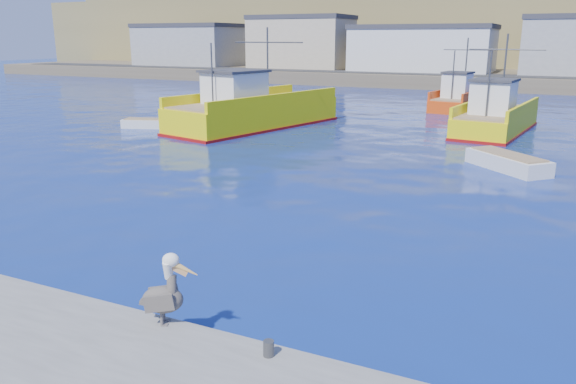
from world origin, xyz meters
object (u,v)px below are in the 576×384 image
at_px(boat_orange, 459,98).
at_px(skiff_left, 149,124).
at_px(trawler_yellow_a, 252,111).
at_px(trawler_yellow_b, 495,118).
at_px(skiff_mid, 507,163).
at_px(pelican, 165,294).

relative_size(boat_orange, skiff_left, 2.16).
height_order(trawler_yellow_a, trawler_yellow_b, trawler_yellow_a).
height_order(trawler_yellow_b, skiff_left, trawler_yellow_b).
distance_m(trawler_yellow_a, skiff_mid, 18.20).
height_order(boat_orange, skiff_mid, boat_orange).
relative_size(trawler_yellow_b, skiff_left, 2.74).
bearing_deg(boat_orange, skiff_left, -132.35).
bearing_deg(trawler_yellow_a, pelican, -64.46).
distance_m(boat_orange, skiff_mid, 23.08).
height_order(boat_orange, pelican, boat_orange).
bearing_deg(trawler_yellow_b, pelican, -95.70).
distance_m(trawler_yellow_b, pelican, 30.89).
relative_size(boat_orange, pelican, 5.49).
relative_size(trawler_yellow_a, boat_orange, 1.72).
bearing_deg(pelican, trawler_yellow_b, 84.30).
bearing_deg(trawler_yellow_b, boat_orange, 109.93).
relative_size(skiff_left, pelican, 2.54).
bearing_deg(skiff_mid, pelican, -103.63).
relative_size(boat_orange, skiff_mid, 1.99).
xyz_separation_m(trawler_yellow_b, pelican, (-3.07, -30.73, 0.16)).
bearing_deg(skiff_left, pelican, -50.33).
xyz_separation_m(trawler_yellow_a, skiff_left, (-6.42, -3.20, -0.91)).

